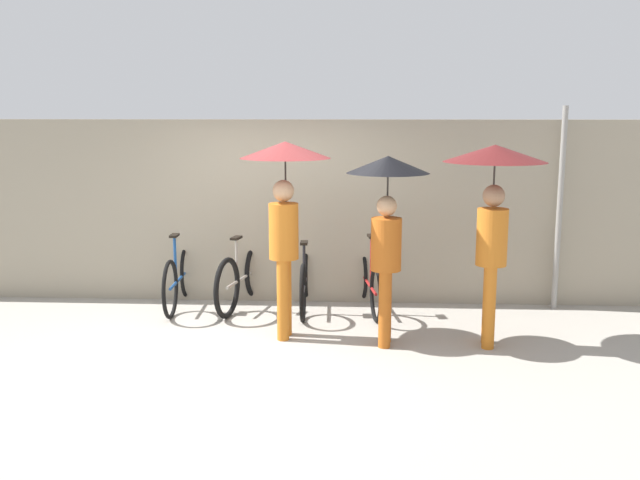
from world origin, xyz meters
The scene contains 10 objects.
ground_plane centered at (0.00, 0.00, 0.00)m, with size 30.00×30.00×0.00m, color #9E998E.
back_wall centered at (0.00, 1.94, 1.18)m, with size 11.64×0.12×2.35m.
parked_bicycle_0 centered at (-1.20, 1.55, 0.38)m, with size 0.44×1.71×1.01m.
parked_bicycle_1 centered at (-0.40, 1.60, 0.38)m, with size 0.53×1.73×1.01m.
parked_bicycle_2 centered at (0.40, 1.54, 0.37)m, with size 0.44×1.78×1.08m.
parked_bicycle_3 centered at (1.20, 1.55, 0.35)m, with size 0.45×1.70×0.98m.
pedestrian_leading centered at (0.27, 0.48, 1.67)m, with size 0.98×0.98×2.14m.
pedestrian_center centered at (1.36, 0.28, 1.51)m, with size 0.88×0.88×2.00m.
pedestrian_trailing centered at (2.46, 0.32, 1.69)m, with size 1.07×1.07×2.12m.
awning_pole centered at (3.54, 1.74, 1.26)m, with size 0.07×0.07×2.52m.
Camera 1 is at (1.06, -7.12, 2.47)m, focal length 40.00 mm.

